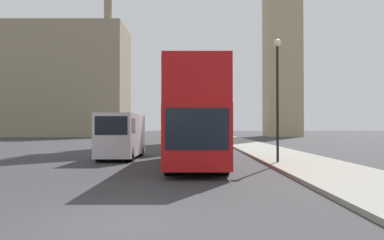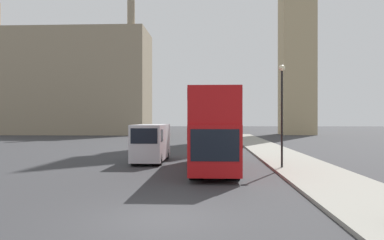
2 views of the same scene
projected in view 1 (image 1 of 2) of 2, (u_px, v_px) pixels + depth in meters
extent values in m
plane|color=#333335|center=(111.00, 226.00, 6.96)|extent=(300.00, 300.00, 0.00)
cube|color=tan|center=(280.00, 21.00, 69.75)|extent=(6.19, 6.19, 43.16)
cube|color=gray|center=(44.00, 82.00, 68.67)|extent=(29.66, 11.50, 20.17)
cylinder|color=gray|center=(106.00, 7.00, 64.04)|extent=(1.38, 1.38, 4.44)
cube|color=#B71114|center=(194.00, 134.00, 17.89)|extent=(2.44, 10.59, 2.37)
cube|color=#B71114|center=(194.00, 91.00, 17.93)|extent=(2.44, 10.38, 1.77)
cube|color=black|center=(194.00, 118.00, 17.90)|extent=(2.48, 10.16, 0.55)
cube|color=black|center=(194.00, 80.00, 17.94)|extent=(2.48, 9.95, 0.55)
cube|color=black|center=(196.00, 129.00, 12.59)|extent=(2.15, 0.03, 1.42)
cylinder|color=black|center=(172.00, 161.00, 14.17)|extent=(0.68, 1.10, 1.10)
cylinder|color=black|center=(218.00, 161.00, 14.17)|extent=(0.68, 1.10, 1.10)
cylinder|color=black|center=(178.00, 149.00, 21.58)|extent=(0.68, 1.10, 1.10)
cylinder|color=black|center=(209.00, 149.00, 21.58)|extent=(0.68, 1.10, 1.10)
cube|color=silver|center=(120.00, 135.00, 21.54)|extent=(1.93, 5.78, 2.35)
cube|color=black|center=(110.00, 125.00, 18.65)|extent=(1.64, 0.02, 0.94)
cube|color=black|center=(114.00, 126.00, 19.67)|extent=(1.96, 1.04, 0.75)
cylinder|color=black|center=(99.00, 155.00, 19.55)|extent=(0.48, 0.76, 0.76)
cylinder|color=black|center=(127.00, 154.00, 19.56)|extent=(0.48, 0.76, 0.76)
cylinder|color=black|center=(115.00, 150.00, 23.48)|extent=(0.48, 0.76, 0.76)
cylinder|color=black|center=(138.00, 150.00, 23.49)|extent=(0.48, 0.76, 0.76)
cylinder|color=black|center=(276.00, 104.00, 17.91)|extent=(0.12, 0.12, 5.54)
sphere|color=beige|center=(276.00, 43.00, 17.96)|extent=(0.36, 0.36, 0.36)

